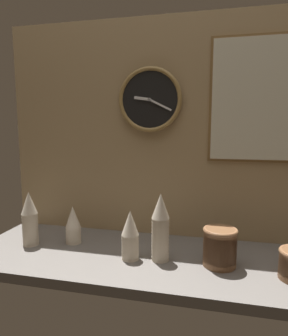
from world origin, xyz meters
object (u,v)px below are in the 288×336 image
object	(u,v)px
cup_stack_far_left	(30,219)
menu_board	(265,99)
cup_stack_center_right	(160,227)
cup_stack_left	(73,225)
wall_clock	(150,100)
cup_stack_center	(130,235)
bowl_stack_right	(220,246)

from	to	relation	value
cup_stack_far_left	menu_board	distance (cm)	118.01
cup_stack_center_right	cup_stack_left	xyz separation A→B (cm)	(-42.72, 8.60, -5.13)
wall_clock	menu_board	bearing A→B (deg)	0.99
cup_stack_center	wall_clock	bearing A→B (deg)	86.34
cup_stack_center_right	cup_stack_center	bearing A→B (deg)	-171.48
cup_stack_center	cup_stack_left	bearing A→B (deg)	161.14
bowl_stack_right	wall_clock	size ratio (longest dim) A/B	0.49
cup_stack_far_left	wall_clock	xyz separation A→B (cm)	(50.53, 25.32, 54.18)
cup_stack_center_right	cup_stack_far_left	size ratio (longest dim) A/B	1.12
menu_board	cup_stack_center	bearing A→B (deg)	-150.51
cup_stack_center_right	wall_clock	distance (cm)	60.30
bowl_stack_right	wall_clock	world-z (taller)	wall_clock
cup_stack_left	menu_board	size ratio (longest dim) A/B	0.32
cup_stack_left	cup_stack_far_left	distance (cm)	19.62
cup_stack_left	bowl_stack_right	size ratio (longest dim) A/B	1.17
bowl_stack_right	wall_clock	bearing A→B (deg)	141.46
cup_stack_center	cup_stack_far_left	size ratio (longest dim) A/B	0.82
cup_stack_center_right	menu_board	bearing A→B (deg)	34.57
cup_stack_far_left	bowl_stack_right	world-z (taller)	cup_stack_far_left
wall_clock	menu_board	distance (cm)	51.38
cup_stack_left	wall_clock	world-z (taller)	wall_clock
cup_stack_center	wall_clock	xyz separation A→B (cm)	(1.87, 29.22, 56.38)
cup_stack_center	cup_stack_left	world-z (taller)	cup_stack_center
bowl_stack_right	wall_clock	xyz separation A→B (cm)	(-33.79, 26.92, 58.75)
cup_stack_far_left	wall_clock	bearing A→B (deg)	26.61
cup_stack_center	cup_stack_far_left	xyz separation A→B (cm)	(-48.66, 3.91, 2.20)
cup_stack_center	menu_board	xyz separation A→B (cm)	(53.24, 30.11, 55.65)
cup_stack_center_right	wall_clock	world-z (taller)	wall_clock
bowl_stack_right	cup_stack_center_right	bearing A→B (deg)	-178.83
cup_stack_left	cup_stack_far_left	size ratio (longest dim) A/B	0.71
wall_clock	cup_stack_center_right	bearing A→B (deg)	-69.35
wall_clock	bowl_stack_right	bearing A→B (deg)	-38.54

